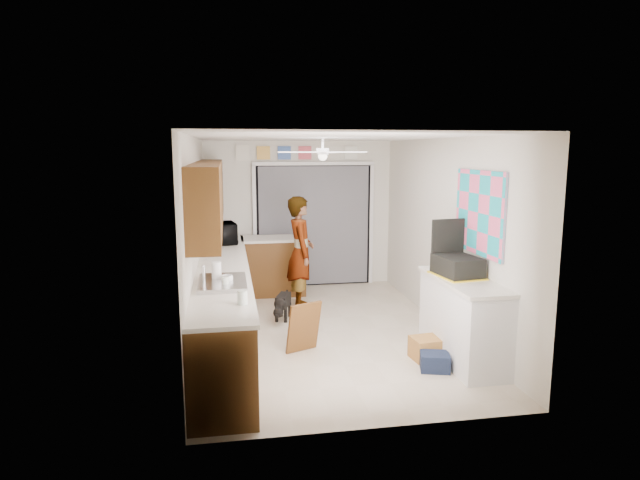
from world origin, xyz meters
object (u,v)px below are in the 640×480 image
paper_towel_roll (217,272)px  man (301,253)px  suitcase (457,266)px  cup (227,280)px  dog (283,305)px  cardboard_box (429,348)px  navy_crate (435,362)px  microwave (222,233)px

paper_towel_roll → man: (1.18, 2.02, -0.21)m
paper_towel_roll → suitcase: (2.67, -0.17, 0.00)m
cup → dog: bearing=64.7°
cardboard_box → navy_crate: size_ratio=1.29×
microwave → navy_crate: (2.25, -3.00, -1.00)m
microwave → dog: bearing=-150.8°
navy_crate → dog: bearing=125.1°
suitcase → dog: 2.60m
microwave → cup: size_ratio=4.53×
cup → suitcase: bearing=-1.5°
suitcase → navy_crate: 1.10m
paper_towel_roll → cardboard_box: (2.35, -0.22, -0.93)m
man → dog: size_ratio=3.30×
paper_towel_roll → microwave: bearing=88.9°
cup → cardboard_box: (2.24, -0.12, -0.86)m
cup → paper_towel_roll: 0.16m
suitcase → cup: bearing=170.6°
paper_towel_roll → suitcase: size_ratio=0.43×
suitcase → man: man is taller
paper_towel_roll → cardboard_box: bearing=-5.4°
paper_towel_roll → dog: 1.92m
man → dog: man is taller
cardboard_box → dog: dog is taller
dog → cardboard_box: bearing=-29.2°
cardboard_box → dog: size_ratio=0.78×
paper_towel_roll → cardboard_box: paper_towel_roll is taller
microwave → navy_crate: microwave is taller
cardboard_box → suitcase: bearing=9.1°
cardboard_box → cup: bearing=177.0°
microwave → dog: size_ratio=1.12×
suitcase → navy_crate: bearing=-143.5°
cardboard_box → man: size_ratio=0.24×
cup → man: (1.07, 2.12, -0.15)m
microwave → dog: microwave is taller
microwave → cardboard_box: (2.30, -2.68, -0.97)m
microwave → cardboard_box: 3.67m
suitcase → cardboard_box: suitcase is taller
cup → suitcase: size_ratio=0.24×
paper_towel_roll → cup: bearing=-43.0°
paper_towel_roll → cardboard_box: 2.54m
microwave → suitcase: (2.62, -2.63, -0.04)m
microwave → cup: (0.06, -2.56, -0.11)m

